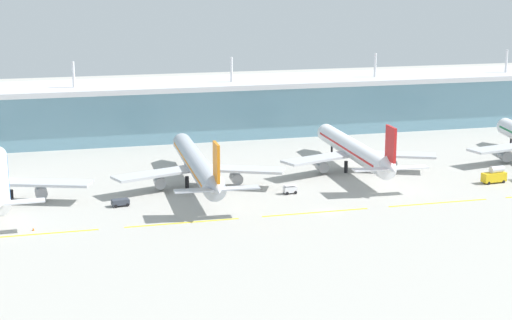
{
  "coord_description": "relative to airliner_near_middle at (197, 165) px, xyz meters",
  "views": [
    {
      "loc": [
        -70.54,
        -191.3,
        59.3
      ],
      "look_at": [
        -9.86,
        31.95,
        7.0
      ],
      "focal_mm": 58.64,
      "sensor_mm": 36.0,
      "label": 1
    }
  ],
  "objects": [
    {
      "name": "taxiway_stripe_west",
      "position": [
        -44.33,
        -32.91,
        -6.44
      ],
      "size": [
        28.0,
        0.7,
        0.04
      ],
      "primitive_type": "cube",
      "color": "yellow",
      "rests_on": "ground"
    },
    {
      "name": "safety_cone_left_wingtip",
      "position": [
        -45.18,
        -29.72,
        -6.11
      ],
      "size": [
        0.56,
        0.56,
        0.7
      ],
      "primitive_type": "cone",
      "color": "orange",
      "rests_on": "ground"
    },
    {
      "name": "ground_plane",
      "position": [
        26.67,
        -32.81,
        -6.46
      ],
      "size": [
        600.0,
        600.0,
        0.0
      ],
      "primitive_type": "plane",
      "color": "#A8A59E"
    },
    {
      "name": "taxiway_stripe_mid_east",
      "position": [
        57.67,
        -32.91,
        -6.44
      ],
      "size": [
        28.0,
        0.7,
        0.04
      ],
      "primitive_type": "cube",
      "color": "yellow",
      "rests_on": "ground"
    },
    {
      "name": "taxiway_stripe_mid_west",
      "position": [
        -10.33,
        -32.91,
        -6.44
      ],
      "size": [
        28.0,
        0.7,
        0.04
      ],
      "primitive_type": "cube",
      "color": "yellow",
      "rests_on": "ground"
    },
    {
      "name": "airliner_far_middle",
      "position": [
        49.8,
        6.42,
        -0.01
      ],
      "size": [
        48.75,
        66.29,
        18.9
      ],
      "color": "white",
      "rests_on": "ground"
    },
    {
      "name": "taxiway_stripe_centre",
      "position": [
        23.67,
        -32.91,
        -6.44
      ],
      "size": [
        28.0,
        0.7,
        0.04
      ],
      "primitive_type": "cube",
      "color": "yellow",
      "rests_on": "ground"
    },
    {
      "name": "terminal_building",
      "position": [
        26.67,
        74.81,
        3.84
      ],
      "size": [
        288.0,
        34.0,
        29.19
      ],
      "color": "#6693A8",
      "rests_on": "ground"
    },
    {
      "name": "fuel_truck",
      "position": [
        83.16,
        -17.76,
        -4.2
      ],
      "size": [
        7.42,
        3.3,
        4.95
      ],
      "color": "gold",
      "rests_on": "ground"
    },
    {
      "name": "baggage_cart",
      "position": [
        22.9,
        -13.89,
        -5.19
      ],
      "size": [
        3.77,
        2.32,
        2.48
      ],
      "color": "silver",
      "rests_on": "ground"
    },
    {
      "name": "airliner_near_middle",
      "position": [
        0.0,
        0.0,
        0.0
      ],
      "size": [
        48.75,
        71.89,
        18.9
      ],
      "color": "#ADB2BC",
      "rests_on": "ground"
    },
    {
      "name": "pushback_tug",
      "position": [
        -23.17,
        -14.12,
        -5.36
      ],
      "size": [
        4.73,
        3.13,
        1.85
      ],
      "color": "#333842",
      "rests_on": "ground"
    }
  ]
}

